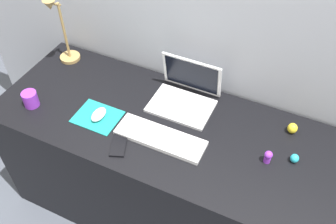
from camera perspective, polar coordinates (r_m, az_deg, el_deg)
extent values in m
plane|color=#474C56|center=(2.35, -0.08, -14.24)|extent=(6.00, 6.00, 0.00)
cube|color=#B2B7C1|center=(1.98, 4.48, 5.49)|extent=(2.89, 0.05, 1.52)
cube|color=black|center=(2.04, -0.09, -9.03)|extent=(1.69, 0.65, 0.74)
cube|color=white|center=(1.83, 1.99, 0.89)|extent=(0.30, 0.21, 0.01)
cube|color=white|center=(1.84, 3.62, 5.64)|extent=(0.30, 0.04, 0.20)
cube|color=black|center=(1.84, 3.55, 5.55)|extent=(0.27, 0.03, 0.17)
cube|color=white|center=(1.69, -1.17, -3.91)|extent=(0.41, 0.13, 0.02)
cube|color=teal|center=(1.82, -10.62, -0.71)|extent=(0.21, 0.17, 0.00)
ellipsoid|color=white|center=(1.80, -10.44, -0.37)|extent=(0.06, 0.10, 0.03)
cube|color=black|center=(1.68, -7.46, -4.97)|extent=(0.11, 0.14, 0.01)
cylinder|color=#A5844C|center=(2.18, -14.57, 8.02)|extent=(0.11, 0.11, 0.02)
cylinder|color=#A5844C|center=(2.09, -15.44, 11.74)|extent=(0.01, 0.01, 0.33)
cylinder|color=#A5844C|center=(1.98, -16.91, 15.39)|extent=(0.01, 0.09, 0.07)
cone|color=#A5844C|center=(1.96, -17.47, 15.19)|extent=(0.06, 0.06, 0.05)
cylinder|color=purple|center=(1.93, -20.09, 1.85)|extent=(0.07, 0.07, 0.08)
cylinder|color=purple|center=(1.66, 14.77, -6.92)|extent=(0.03, 0.03, 0.03)
sphere|color=purple|center=(1.64, 14.97, -6.28)|extent=(0.03, 0.03, 0.03)
ellipsoid|color=yellow|center=(1.79, 18.31, -2.34)|extent=(0.05, 0.05, 0.05)
ellipsoid|color=#28B7CC|center=(1.69, 18.60, -6.66)|extent=(0.04, 0.04, 0.04)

